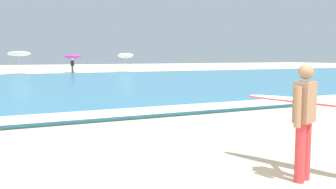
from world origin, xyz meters
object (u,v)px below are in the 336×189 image
Objects in this scene: beach_umbrella_2 at (19,54)px; beach_umbrella_4 at (125,55)px; surfer_with_board at (311,111)px; beachgoer_near_row_mid at (72,66)px; beach_umbrella_3 at (73,57)px.

beach_umbrella_2 is 11.50m from beach_umbrella_4.
beach_umbrella_2 is 1.08× the size of beach_umbrella_4.
beachgoer_near_row_mid is at bearing 84.48° from surfer_with_board.
beach_umbrella_4 is (11.49, 0.30, -0.17)m from beach_umbrella_2.
beach_umbrella_3 is 0.93× the size of beach_umbrella_4.
beach_umbrella_2 is at bearing 159.51° from beachgoer_near_row_mid.
surfer_with_board reaches higher than beachgoer_near_row_mid.
beach_umbrella_4 is at bearing 74.91° from surfer_with_board.
surfer_with_board is 37.80m from beach_umbrella_3.
beachgoer_near_row_mid is at bearing -20.49° from beach_umbrella_2.
beach_umbrella_4 is at bearing 1.51° from beach_umbrella_2.
beachgoer_near_row_mid is (4.94, -1.85, -1.25)m from beach_umbrella_2.
beachgoer_near_row_mid is (-6.55, -2.15, -1.08)m from beach_umbrella_4.
beach_umbrella_2 reaches higher than beachgoer_near_row_mid.
beach_umbrella_4 is (5.87, -0.93, 0.12)m from beach_umbrella_3.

